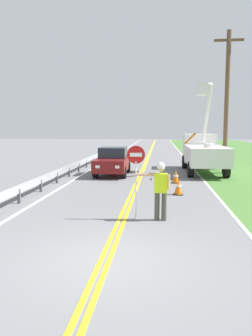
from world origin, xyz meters
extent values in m
plane|color=slate|center=(0.00, 0.00, 0.00)|extent=(160.00, 160.00, 0.00)
cube|color=yellow|center=(-0.09, 20.00, 0.01)|extent=(0.11, 110.00, 0.01)
cube|color=yellow|center=(0.09, 20.00, 0.01)|extent=(0.11, 110.00, 0.01)
cube|color=silver|center=(3.60, 20.00, 0.01)|extent=(0.12, 110.00, 0.01)
cube|color=silver|center=(-3.60, 20.00, 0.01)|extent=(0.12, 110.00, 0.01)
cylinder|color=#474238|center=(1.31, 3.21, 0.44)|extent=(0.16, 0.16, 0.88)
cylinder|color=#474238|center=(1.09, 3.22, 0.44)|extent=(0.16, 0.16, 0.88)
cube|color=#C6EA19|center=(1.20, 3.21, 1.18)|extent=(0.41, 0.26, 0.60)
cylinder|color=tan|center=(0.70, 3.24, 1.43)|extent=(0.60, 0.12, 0.09)
cylinder|color=tan|center=(1.44, 3.20, 1.21)|extent=(0.09, 0.09, 0.48)
sphere|color=tan|center=(1.20, 3.21, 1.65)|extent=(0.22, 0.22, 0.22)
sphere|color=white|center=(1.20, 3.21, 1.70)|extent=(0.25, 0.25, 0.25)
cylinder|color=silver|center=(0.43, 3.26, 0.92)|extent=(0.04, 0.04, 1.85)
cylinder|color=#B71414|center=(0.43, 3.26, 2.05)|extent=(0.56, 0.03, 0.56)
cube|color=white|center=(0.43, 3.24, 2.05)|extent=(0.38, 0.01, 0.12)
cube|color=white|center=(4.01, 13.41, 1.21)|extent=(2.33, 4.62, 1.10)
cube|color=white|center=(3.98, 16.86, 1.46)|extent=(2.21, 2.12, 2.00)
cube|color=#1E2833|center=(3.98, 17.89, 1.76)|extent=(1.98, 0.07, 0.90)
cylinder|color=silver|center=(4.01, 12.49, 1.88)|extent=(0.56, 0.56, 0.24)
cylinder|color=silver|center=(4.01, 13.72, 3.71)|extent=(0.26, 2.66, 3.54)
cube|color=white|center=(4.00, 14.96, 5.41)|extent=(0.91, 0.91, 0.80)
cube|color=orange|center=(2.84, 11.60, 2.31)|extent=(0.60, 0.80, 0.59)
cylinder|color=black|center=(2.96, 16.66, 0.46)|extent=(0.33, 0.92, 0.92)
cylinder|color=black|center=(5.02, 16.67, 0.46)|extent=(0.33, 0.92, 0.92)
cylinder|color=black|center=(2.98, 12.37, 0.46)|extent=(0.33, 0.92, 0.92)
cylinder|color=black|center=(5.04, 12.38, 0.46)|extent=(0.33, 0.92, 0.92)
cube|color=maroon|center=(-1.72, 12.76, 0.70)|extent=(1.86, 4.11, 0.72)
cube|color=#1E2833|center=(-1.72, 13.01, 1.38)|extent=(1.63, 1.73, 0.64)
cube|color=#EAEACC|center=(-1.16, 10.73, 0.75)|extent=(0.24, 0.06, 0.16)
cube|color=#EAEACC|center=(-2.26, 10.73, 0.75)|extent=(0.24, 0.06, 0.16)
cylinder|color=black|center=(-0.89, 11.49, 0.34)|extent=(0.28, 0.68, 0.68)
cylinder|color=black|center=(-2.53, 11.49, 0.34)|extent=(0.28, 0.68, 0.68)
cylinder|color=black|center=(-0.90, 14.04, 0.34)|extent=(0.28, 0.68, 0.68)
cylinder|color=black|center=(-2.54, 14.03, 0.34)|extent=(0.28, 0.68, 0.68)
cylinder|color=brown|center=(5.30, 14.38, 4.43)|extent=(0.28, 0.28, 8.85)
cube|color=brown|center=(5.30, 14.38, 8.25)|extent=(1.80, 0.14, 0.14)
cone|color=orange|center=(1.98, 7.20, 0.35)|extent=(0.36, 0.36, 0.70)
cylinder|color=white|center=(1.98, 7.20, 0.39)|extent=(0.25, 0.25, 0.08)
cube|color=black|center=(1.98, 7.20, 0.01)|extent=(0.40, 0.40, 0.03)
cone|color=orange|center=(2.02, 10.21, 0.35)|extent=(0.36, 0.36, 0.70)
cylinder|color=white|center=(2.02, 10.21, 0.39)|extent=(0.25, 0.25, 0.08)
cube|color=black|center=(2.02, 10.21, 0.01)|extent=(0.40, 0.40, 0.03)
cube|color=#9EA0A3|center=(-4.20, 15.21, 0.55)|extent=(0.06, 32.00, 0.32)
cube|color=#4C4C51|center=(-4.20, 4.93, 0.28)|extent=(0.10, 0.10, 0.55)
cube|color=#4C4C51|center=(-4.20, 7.21, 0.28)|extent=(0.10, 0.10, 0.55)
cube|color=#4C4C51|center=(-4.20, 9.50, 0.28)|extent=(0.10, 0.10, 0.55)
cube|color=#4C4C51|center=(-4.20, 11.78, 0.28)|extent=(0.10, 0.10, 0.55)
cube|color=#4C4C51|center=(-4.20, 14.07, 0.28)|extent=(0.10, 0.10, 0.55)
cube|color=#4C4C51|center=(-4.20, 16.36, 0.28)|extent=(0.10, 0.10, 0.55)
cube|color=#4C4C51|center=(-4.20, 18.64, 0.28)|extent=(0.10, 0.10, 0.55)
cube|color=#4C4C51|center=(-4.20, 20.93, 0.28)|extent=(0.10, 0.10, 0.55)
cube|color=#4C4C51|center=(-4.20, 23.21, 0.28)|extent=(0.10, 0.10, 0.55)
cube|color=#4C4C51|center=(-4.20, 25.50, 0.28)|extent=(0.10, 0.10, 0.55)
cube|color=#4C4C51|center=(-4.20, 27.78, 0.28)|extent=(0.10, 0.10, 0.55)
cube|color=#4C4C51|center=(-4.20, 30.07, 0.28)|extent=(0.10, 0.10, 0.55)
camera|label=1|loc=(1.15, -6.62, 2.86)|focal=34.21mm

